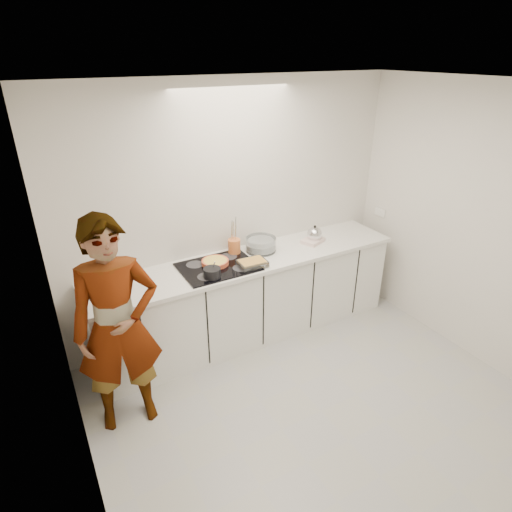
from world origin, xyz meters
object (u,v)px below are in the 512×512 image
tart_dish (215,262)px  mixing_bowl (261,245)px  kettle (314,235)px  cook (118,327)px  hob (218,267)px  baking_dish (252,263)px  saucepan (212,273)px  utensil_crock (234,247)px

tart_dish → mixing_bowl: bearing=7.4°
kettle → cook: cook is taller
hob → tart_dish: size_ratio=2.31×
hob → baking_dish: 0.33m
baking_dish → kettle: size_ratio=1.46×
baking_dish → kettle: bearing=12.7°
saucepan → mixing_bowl: bearing=23.3°
baking_dish → mixing_bowl: 0.37m
tart_dish → mixing_bowl: (0.55, 0.07, 0.03)m
hob → tart_dish: (-0.01, 0.05, 0.03)m
baking_dish → kettle: 0.90m
baking_dish → utensil_crock: (-0.02, 0.35, 0.04)m
kettle → baking_dish: bearing=-167.3°
utensil_crock → cook: 1.52m
kettle → cook: size_ratio=0.11×
tart_dish → utensil_crock: utensil_crock is taller
tart_dish → cook: size_ratio=0.17×
saucepan → utensil_crock: size_ratio=1.15×
tart_dish → baking_dish: (0.30, -0.20, 0.01)m
mixing_bowl → kettle: bearing=-7.0°
hob → saucepan: bearing=-128.7°
utensil_crock → tart_dish: bearing=-152.8°
hob → utensil_crock: bearing=35.6°
hob → kettle: (1.17, 0.05, 0.07)m
hob → saucepan: 0.22m
tart_dish → saucepan: saucepan is taller
saucepan → kettle: size_ratio=0.96×
hob → kettle: 1.17m
cook → saucepan: bearing=26.0°
saucepan → tart_dish: bearing=59.6°
tart_dish → kettle: kettle is taller
hob → baking_dish: baking_dish is taller
kettle → hob: bearing=-177.7°
saucepan → cook: bearing=-160.3°
saucepan → hob: bearing=51.3°
hob → saucepan: (-0.14, -0.17, 0.05)m
mixing_bowl → tart_dish: bearing=-172.6°
hob → utensil_crock: utensil_crock is taller
tart_dish → mixing_bowl: 0.56m
kettle → utensil_crock: size_ratio=1.19×
hob → utensil_crock: (0.28, 0.20, 0.07)m
hob → cook: 1.18m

